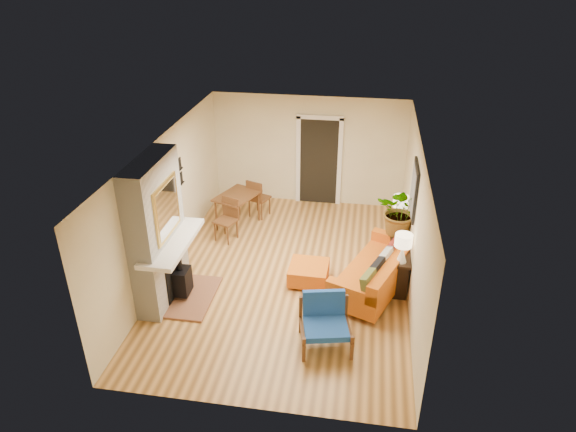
{
  "coord_description": "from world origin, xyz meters",
  "views": [
    {
      "loc": [
        1.33,
        -8.04,
        5.55
      ],
      "look_at": [
        0.0,
        0.2,
        1.15
      ],
      "focal_mm": 32.0,
      "sensor_mm": 36.0,
      "label": 1
    }
  ],
  "objects_px": {
    "sofa": "(379,272)",
    "blue_chair": "(325,318)",
    "lamp_near": "(403,245)",
    "lamp_far": "(400,205)",
    "dining_table": "(240,202)",
    "houseplant": "(401,211)",
    "console_table": "(399,247)",
    "ottoman": "(309,272)"
  },
  "relations": [
    {
      "from": "ottoman",
      "to": "dining_table",
      "type": "xyz_separation_m",
      "value": [
        -1.76,
        1.9,
        0.4
      ]
    },
    {
      "from": "sofa",
      "to": "houseplant",
      "type": "xyz_separation_m",
      "value": [
        0.33,
        0.82,
        0.83
      ]
    },
    {
      "from": "blue_chair",
      "to": "houseplant",
      "type": "height_order",
      "value": "houseplant"
    },
    {
      "from": "dining_table",
      "to": "lamp_far",
      "type": "height_order",
      "value": "lamp_far"
    },
    {
      "from": "dining_table",
      "to": "lamp_near",
      "type": "distance_m",
      "value": 3.99
    },
    {
      "from": "dining_table",
      "to": "lamp_far",
      "type": "bearing_deg",
      "value": -9.55
    },
    {
      "from": "sofa",
      "to": "blue_chair",
      "type": "xyz_separation_m",
      "value": [
        -0.83,
        -1.54,
        0.06
      ]
    },
    {
      "from": "lamp_far",
      "to": "ottoman",
      "type": "bearing_deg",
      "value": -140.64
    },
    {
      "from": "sofa",
      "to": "blue_chair",
      "type": "relative_size",
      "value": 2.56
    },
    {
      "from": "blue_chair",
      "to": "lamp_near",
      "type": "bearing_deg",
      "value": 49.5
    },
    {
      "from": "blue_chair",
      "to": "houseplant",
      "type": "xyz_separation_m",
      "value": [
        1.17,
        2.37,
        0.77
      ]
    },
    {
      "from": "blue_chair",
      "to": "sofa",
      "type": "bearing_deg",
      "value": 61.65
    },
    {
      "from": "lamp_near",
      "to": "lamp_far",
      "type": "relative_size",
      "value": 1.0
    },
    {
      "from": "console_table",
      "to": "lamp_far",
      "type": "height_order",
      "value": "lamp_far"
    },
    {
      "from": "blue_chair",
      "to": "lamp_far",
      "type": "height_order",
      "value": "lamp_far"
    },
    {
      "from": "sofa",
      "to": "dining_table",
      "type": "bearing_deg",
      "value": 147.75
    },
    {
      "from": "sofa",
      "to": "lamp_far",
      "type": "distance_m",
      "value": 1.55
    },
    {
      "from": "dining_table",
      "to": "console_table",
      "type": "distance_m",
      "value": 3.63
    },
    {
      "from": "lamp_near",
      "to": "ottoman",
      "type": "bearing_deg",
      "value": 173.56
    },
    {
      "from": "console_table",
      "to": "houseplant",
      "type": "relative_size",
      "value": 1.93
    },
    {
      "from": "sofa",
      "to": "dining_table",
      "type": "xyz_separation_m",
      "value": [
        -3.03,
        1.91,
        0.23
      ]
    },
    {
      "from": "lamp_far",
      "to": "houseplant",
      "type": "relative_size",
      "value": 0.56
    },
    {
      "from": "console_table",
      "to": "lamp_near",
      "type": "xyz_separation_m",
      "value": [
        0.0,
        -0.76,
        0.49
      ]
    },
    {
      "from": "console_table",
      "to": "dining_table",
      "type": "bearing_deg",
      "value": 158.61
    },
    {
      "from": "ottoman",
      "to": "blue_chair",
      "type": "bearing_deg",
      "value": -74.07
    },
    {
      "from": "houseplant",
      "to": "console_table",
      "type": "bearing_deg",
      "value": -87.53
    },
    {
      "from": "ottoman",
      "to": "blue_chair",
      "type": "relative_size",
      "value": 0.78
    },
    {
      "from": "dining_table",
      "to": "houseplant",
      "type": "distance_m",
      "value": 3.59
    },
    {
      "from": "blue_chair",
      "to": "lamp_near",
      "type": "height_order",
      "value": "lamp_near"
    },
    {
      "from": "lamp_near",
      "to": "lamp_far",
      "type": "bearing_deg",
      "value": 90.0
    },
    {
      "from": "dining_table",
      "to": "lamp_near",
      "type": "relative_size",
      "value": 3.21
    },
    {
      "from": "sofa",
      "to": "houseplant",
      "type": "height_order",
      "value": "houseplant"
    },
    {
      "from": "dining_table",
      "to": "houseplant",
      "type": "bearing_deg",
      "value": -17.95
    },
    {
      "from": "sofa",
      "to": "console_table",
      "type": "xyz_separation_m",
      "value": [
        0.34,
        0.59,
        0.2
      ]
    },
    {
      "from": "ottoman",
      "to": "dining_table",
      "type": "height_order",
      "value": "dining_table"
    },
    {
      "from": "ottoman",
      "to": "houseplant",
      "type": "relative_size",
      "value": 0.75
    },
    {
      "from": "console_table",
      "to": "lamp_near",
      "type": "bearing_deg",
      "value": -90.0
    },
    {
      "from": "ottoman",
      "to": "console_table",
      "type": "xyz_separation_m",
      "value": [
        1.62,
        0.58,
        0.37
      ]
    },
    {
      "from": "blue_chair",
      "to": "houseplant",
      "type": "distance_m",
      "value": 2.75
    },
    {
      "from": "lamp_near",
      "to": "sofa",
      "type": "bearing_deg",
      "value": 154.03
    },
    {
      "from": "blue_chair",
      "to": "console_table",
      "type": "distance_m",
      "value": 2.44
    },
    {
      "from": "houseplant",
      "to": "blue_chair",
      "type": "bearing_deg",
      "value": -116.23
    }
  ]
}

